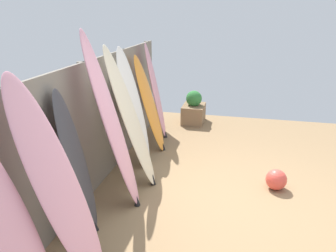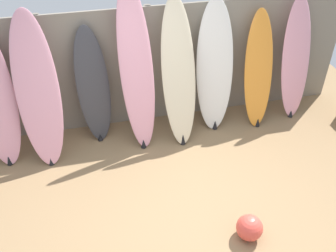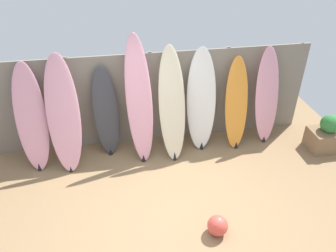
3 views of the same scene
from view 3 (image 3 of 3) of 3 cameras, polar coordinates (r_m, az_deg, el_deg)
ground at (r=5.18m, az=0.32°, el=-14.62°), size 7.68×7.68×0.00m
fence_back at (r=6.21m, az=-2.96°, el=4.83°), size 6.08×0.11×1.80m
surfboard_pink_0 at (r=6.01m, az=-22.73°, el=1.17°), size 0.55×0.67×1.84m
surfboard_pink_1 at (r=5.79m, az=-17.76°, el=1.83°), size 0.57×0.75×1.97m
surfboard_charcoal_2 at (r=5.99m, az=-10.72°, el=2.27°), size 0.49×0.41×1.67m
surfboard_pink_3 at (r=5.70m, az=-5.03°, el=4.34°), size 0.51×0.71×2.23m
surfboard_cream_4 at (r=5.79m, az=0.70°, el=3.62°), size 0.47×0.73×2.00m
surfboard_white_5 at (r=6.05m, az=5.81°, el=4.38°), size 0.59×0.55×1.91m
surfboard_orange_6 at (r=6.26m, az=11.82°, el=3.73°), size 0.49×0.62×1.70m
surfboard_pink_7 at (r=6.51m, az=16.84°, el=4.92°), size 0.53×0.50×1.85m
planter_box at (r=6.90m, az=25.87°, el=-1.49°), size 0.64×0.47×0.73m
beach_ball at (r=4.85m, az=8.64°, el=-16.77°), size 0.29×0.29×0.29m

